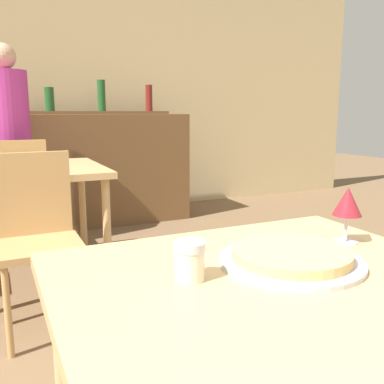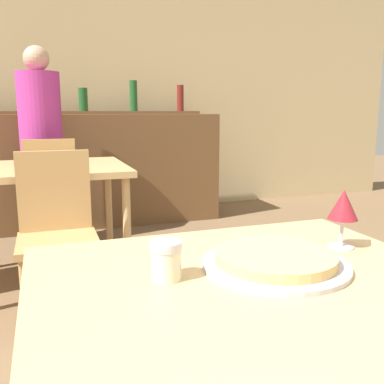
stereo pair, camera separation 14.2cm
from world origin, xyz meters
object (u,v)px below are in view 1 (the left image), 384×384
object	(u,v)px
chair_far_side_front	(37,229)
chair_far_side_back	(21,190)
cheese_shaker	(190,261)
wine_glass	(347,203)
person_standing	(9,142)
pizza_tray	(291,257)

from	to	relation	value
chair_far_side_front	chair_far_side_back	distance (m)	1.21
chair_far_side_back	cheese_shaker	size ratio (longest dim) A/B	10.53
chair_far_side_back	wine_glass	distance (m)	2.70
person_standing	wine_glass	xyz separation A→B (m)	(0.75, -2.83, -0.01)
wine_glass	person_standing	bearing A→B (deg)	104.86
chair_far_side_front	chair_far_side_back	bearing A→B (deg)	90.00
chair_far_side_front	cheese_shaker	distance (m)	1.47
chair_far_side_front	wine_glass	bearing A→B (deg)	-62.92
chair_far_side_front	person_standing	xyz separation A→B (m)	(-0.05, 1.45, 0.35)
chair_far_side_front	pizza_tray	bearing A→B (deg)	-72.41
chair_far_side_back	person_standing	xyz separation A→B (m)	(-0.05, 0.25, 0.35)
chair_far_side_back	pizza_tray	distance (m)	2.70
chair_far_side_front	person_standing	size ratio (longest dim) A/B	0.56
chair_far_side_back	wine_glass	size ratio (longest dim) A/B	5.75
pizza_tray	person_standing	size ratio (longest dim) A/B	0.21
chair_far_side_back	person_standing	size ratio (longest dim) A/B	0.56
pizza_tray	wine_glass	distance (m)	0.27
person_standing	cheese_shaker	bearing A→B (deg)	-85.22
pizza_tray	wine_glass	world-z (taller)	wine_glass
pizza_tray	cheese_shaker	xyz separation A→B (m)	(-0.26, 0.01, 0.03)
chair_far_side_front	person_standing	distance (m)	1.50
chair_far_side_back	cheese_shaker	world-z (taller)	chair_far_side_back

